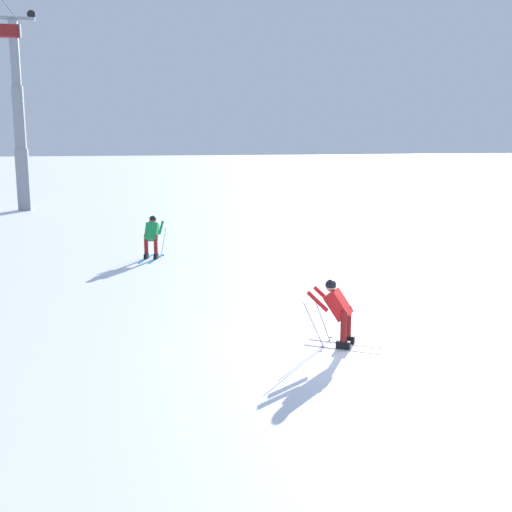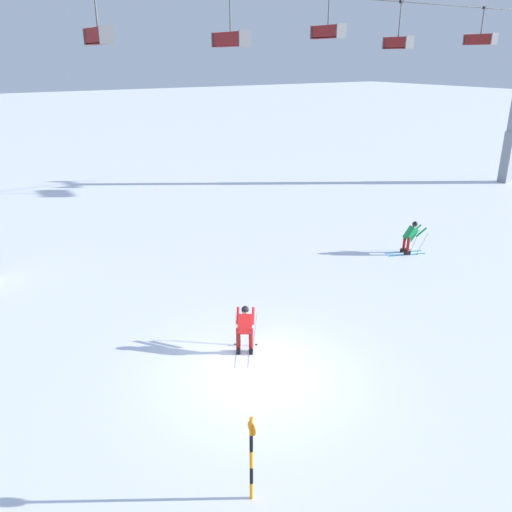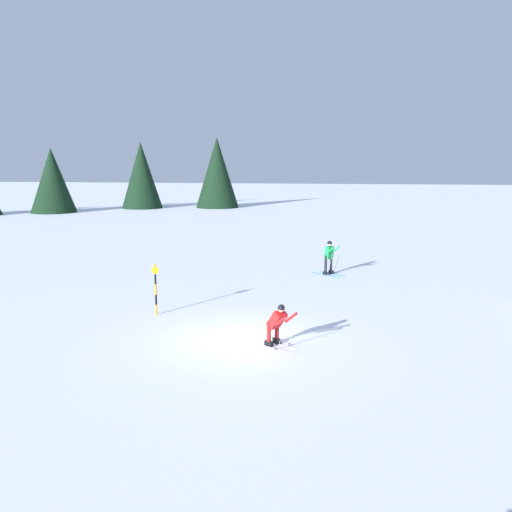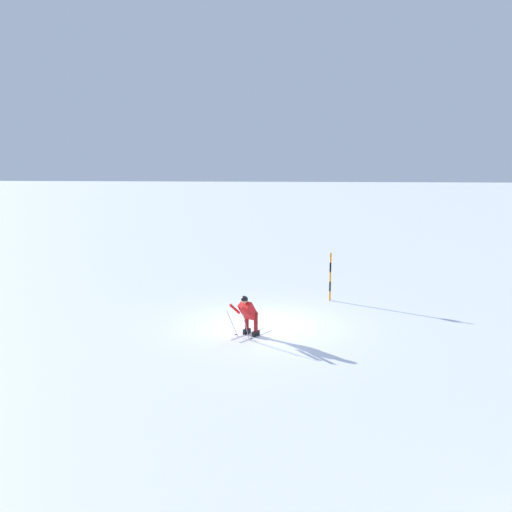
% 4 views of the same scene
% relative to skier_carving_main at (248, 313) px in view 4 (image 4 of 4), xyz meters
% --- Properties ---
extents(ground_plane, '(260.00, 260.00, 0.00)m').
position_rel_skier_carving_main_xyz_m(ground_plane, '(-0.39, -1.31, -0.77)').
color(ground_plane, white).
extents(skier_carving_main, '(1.39, 1.66, 1.49)m').
position_rel_skier_carving_main_xyz_m(skier_carving_main, '(0.00, 0.00, 0.00)').
color(skier_carving_main, white).
rests_on(skier_carving_main, ground_plane).
extents(trail_marker_pole, '(0.07, 0.28, 1.94)m').
position_rel_skier_carving_main_xyz_m(trail_marker_pole, '(-2.80, -4.87, 0.28)').
color(trail_marker_pole, orange).
rests_on(trail_marker_pole, ground_plane).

